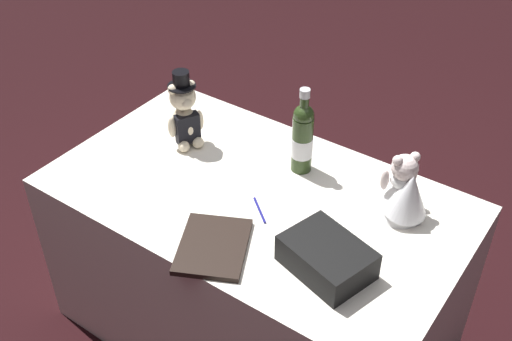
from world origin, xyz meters
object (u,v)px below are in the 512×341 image
teddy_bear_groom (185,114)px  gift_case_black (327,257)px  champagne_bottle (303,137)px  teddy_bear_bride (404,191)px  signing_pen (259,209)px  guestbook (213,246)px

teddy_bear_groom → gift_case_black: bearing=-19.1°
gift_case_black → teddy_bear_groom: bearing=160.9°
champagne_bottle → teddy_bear_bride: bearing=-2.8°
teddy_bear_groom → champagne_bottle: champagne_bottle is taller
teddy_bear_groom → signing_pen: (0.46, -0.16, -0.13)m
teddy_bear_bride → signing_pen: size_ratio=2.16×
gift_case_black → guestbook: gift_case_black is taller
champagne_bottle → guestbook: bearing=-90.6°
guestbook → teddy_bear_groom: bearing=111.8°
teddy_bear_groom → teddy_bear_bride: size_ratio=1.28×
guestbook → gift_case_black: bearing=-5.1°
teddy_bear_groom → champagne_bottle: size_ratio=0.92×
signing_pen → gift_case_black: (0.32, -0.10, 0.04)m
signing_pen → guestbook: size_ratio=0.42×
teddy_bear_bride → champagne_bottle: champagne_bottle is taller
champagne_bottle → guestbook: 0.53m
teddy_bear_bride → guestbook: (-0.41, -0.49, -0.09)m
gift_case_black → teddy_bear_bride: bearing=78.4°
teddy_bear_groom → signing_pen: teddy_bear_groom is taller
signing_pen → guestbook: guestbook is taller
teddy_bear_groom → guestbook: teddy_bear_groom is taller
teddy_bear_groom → signing_pen: bearing=-19.7°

